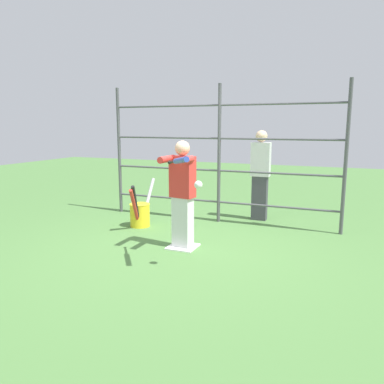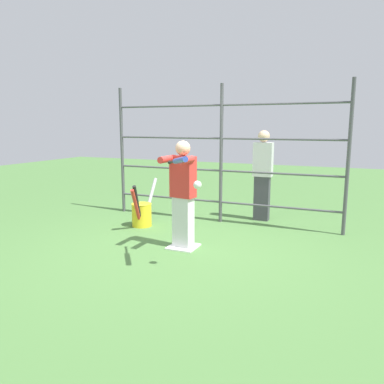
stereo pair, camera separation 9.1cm
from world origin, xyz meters
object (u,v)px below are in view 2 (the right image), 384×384
softball_in_flight (197,185)px  bystander_behind_fence (263,174)px  batter (183,191)px  bat_bucket (142,213)px  baseball_bat_swinging (179,161)px

softball_in_flight → bystander_behind_fence: bearing=-92.2°
bystander_behind_fence → batter: bearing=72.2°
batter → bat_bucket: batter is taller
batter → bystander_behind_fence: (-0.66, -2.04, 0.03)m
softball_in_flight → bystander_behind_fence: size_ratio=0.06×
baseball_bat_swinging → bystander_behind_fence: (-0.35, -2.80, -0.47)m
baseball_bat_swinging → batter: bearing=-68.0°
baseball_bat_swinging → bystander_behind_fence: bearing=-97.2°
bat_bucket → bystander_behind_fence: 2.30m
bat_bucket → bystander_behind_fence: bearing=-144.7°
batter → bat_bucket: size_ratio=1.40×
batter → baseball_bat_swinging: (-0.31, 0.76, 0.51)m
batter → baseball_bat_swinging: batter is taller
softball_in_flight → bat_bucket: (1.70, -1.53, -0.83)m
batter → softball_in_flight: 0.97m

